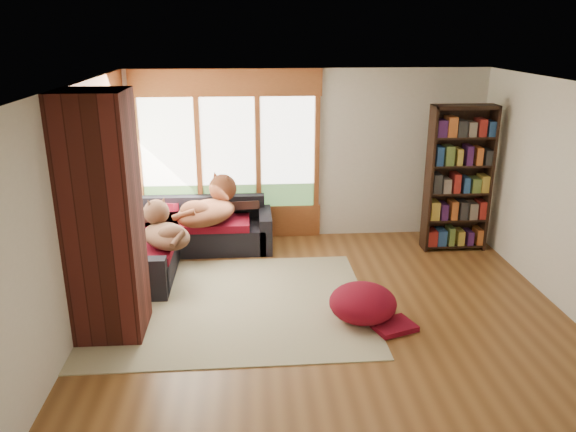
# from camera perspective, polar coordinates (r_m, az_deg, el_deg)

# --- Properties ---
(floor) EXTENTS (5.50, 5.50, 0.00)m
(floor) POSITION_cam_1_polar(r_m,az_deg,el_deg) (6.77, 3.99, -9.29)
(floor) COLOR brown
(floor) RESTS_ON ground
(ceiling) EXTENTS (5.50, 5.50, 0.00)m
(ceiling) POSITION_cam_1_polar(r_m,az_deg,el_deg) (6.01, 4.55, 13.18)
(ceiling) COLOR white
(wall_back) EXTENTS (5.50, 0.04, 2.60)m
(wall_back) POSITION_cam_1_polar(r_m,az_deg,el_deg) (8.67, 1.94, 6.19)
(wall_back) COLOR silver
(wall_back) RESTS_ON ground
(wall_front) EXTENTS (5.50, 0.04, 2.60)m
(wall_front) POSITION_cam_1_polar(r_m,az_deg,el_deg) (3.99, 9.33, -9.48)
(wall_front) COLOR silver
(wall_front) RESTS_ON ground
(wall_left) EXTENTS (0.04, 5.00, 2.60)m
(wall_left) POSITION_cam_1_polar(r_m,az_deg,el_deg) (6.48, -20.57, 0.69)
(wall_left) COLOR silver
(wall_left) RESTS_ON ground
(wall_right) EXTENTS (0.04, 5.00, 2.60)m
(wall_right) POSITION_cam_1_polar(r_m,az_deg,el_deg) (7.19, 26.51, 1.59)
(wall_right) COLOR silver
(wall_right) RESTS_ON ground
(windows_back) EXTENTS (2.82, 0.10, 1.90)m
(windows_back) POSITION_cam_1_polar(r_m,az_deg,el_deg) (8.59, -6.08, 6.33)
(windows_back) COLOR #965026
(windows_back) RESTS_ON wall_back
(windows_left) EXTENTS (0.10, 2.62, 1.90)m
(windows_left) POSITION_cam_1_polar(r_m,az_deg,el_deg) (7.58, -17.97, 3.85)
(windows_left) COLOR #965026
(windows_left) RESTS_ON wall_left
(roller_blind) EXTENTS (0.03, 0.72, 0.90)m
(roller_blind) POSITION_cam_1_polar(r_m,az_deg,el_deg) (8.28, -16.73, 8.00)
(roller_blind) COLOR #6E935F
(roller_blind) RESTS_ON wall_left
(brick_chimney) EXTENTS (0.70, 0.70, 2.60)m
(brick_chimney) POSITION_cam_1_polar(r_m,az_deg,el_deg) (6.07, -18.29, -0.24)
(brick_chimney) COLOR #471914
(brick_chimney) RESTS_ON ground
(sectional_sofa) EXTENTS (2.20, 2.20, 0.80)m
(sectional_sofa) POSITION_cam_1_polar(r_m,az_deg,el_deg) (8.21, -11.26, -2.15)
(sectional_sofa) COLOR black
(sectional_sofa) RESTS_ON ground
(area_rug) EXTENTS (3.54, 2.73, 0.01)m
(area_rug) POSITION_cam_1_polar(r_m,az_deg,el_deg) (6.86, -6.74, -8.91)
(area_rug) COLOR silver
(area_rug) RESTS_ON ground
(bookshelf) EXTENTS (0.92, 0.31, 2.14)m
(bookshelf) POSITION_cam_1_polar(r_m,az_deg,el_deg) (8.52, 16.93, 3.59)
(bookshelf) COLOR black
(bookshelf) RESTS_ON ground
(pouf) EXTENTS (0.82, 0.82, 0.41)m
(pouf) POSITION_cam_1_polar(r_m,az_deg,el_deg) (6.47, 7.62, -8.65)
(pouf) COLOR maroon
(pouf) RESTS_ON area_rug
(dog_tan) EXTENTS (1.13, 1.17, 0.57)m
(dog_tan) POSITION_cam_1_polar(r_m,az_deg,el_deg) (8.08, -7.93, 1.61)
(dog_tan) COLOR brown
(dog_tan) RESTS_ON sectional_sofa
(dog_brindle) EXTENTS (0.88, 0.99, 0.48)m
(dog_brindle) POSITION_cam_1_polar(r_m,az_deg,el_deg) (7.36, -12.52, -0.77)
(dog_brindle) COLOR #3E2418
(dog_brindle) RESTS_ON sectional_sofa
(throw_pillows) EXTENTS (1.98, 1.68, 0.45)m
(throw_pillows) POSITION_cam_1_polar(r_m,az_deg,el_deg) (8.20, -11.07, 1.11)
(throw_pillows) COLOR black
(throw_pillows) RESTS_ON sectional_sofa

